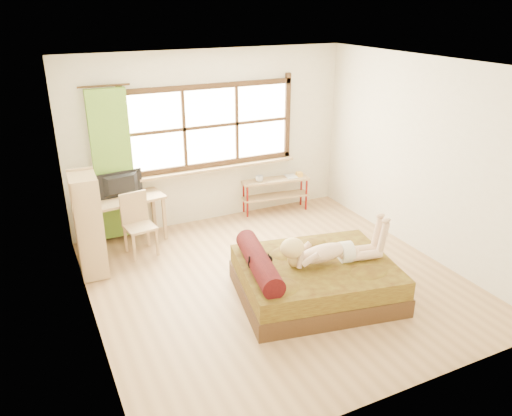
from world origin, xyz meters
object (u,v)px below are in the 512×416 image
desk (125,204)px  bookshelf (88,224)px  pipe_shelf (276,187)px  woman (331,241)px  kitten (259,263)px  bed (312,278)px  chair (137,220)px

desk → bookshelf: 0.91m
pipe_shelf → bookshelf: (-3.15, -0.80, 0.27)m
woman → kitten: (-0.87, 0.15, -0.16)m
bed → chair: size_ratio=2.36×
bed → desk: 3.00m
desk → chair: 0.40m
woman → desk: 3.15m
chair → pipe_shelf: bearing=3.4°
desk → pipe_shelf: 2.56m
desk → bed: bearing=-63.1°
bed → pipe_shelf: (0.85, 2.57, 0.17)m
bookshelf → pipe_shelf: bearing=16.9°
bed → chair: chair is taller
bed → chair: (-1.61, 2.08, 0.24)m
pipe_shelf → bookshelf: bearing=-157.9°
bed → pipe_shelf: 2.71m
woman → desk: woman is taller
kitten → pipe_shelf: size_ratio=0.23×
kitten → chair: size_ratio=0.31×
bed → chair: 2.64m
pipe_shelf → bookshelf: bookshelf is taller
bed → bookshelf: 2.93m
chair → bed: bearing=-60.1°
bookshelf → woman: bearing=-33.6°
kitten → bookshelf: (-1.62, 1.67, 0.12)m
pipe_shelf → kitten: bearing=-113.8°
desk → chair: (0.09, -0.37, -0.12)m
woman → bookshelf: size_ratio=0.95×
bed → woman: (0.19, -0.06, 0.48)m
kitten → desk: 2.57m
woman → desk: (-1.89, 2.51, -0.12)m
woman → desk: size_ratio=1.09×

